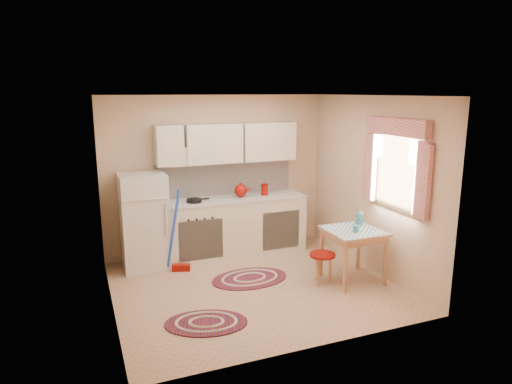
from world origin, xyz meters
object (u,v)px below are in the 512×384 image
base_cabinets (235,227)px  stool (322,268)px  table (352,255)px  fridge (144,221)px

base_cabinets → stool: 1.70m
table → fridge: bearing=148.8°
base_cabinets → stool: size_ratio=5.36×
fridge → table: (2.56, -1.55, -0.34)m
fridge → stool: (2.13, -1.48, -0.49)m
fridge → base_cabinets: 1.43m
table → stool: (-0.43, 0.07, -0.15)m
fridge → base_cabinets: (1.41, 0.05, -0.26)m
stool → table: bearing=-9.7°
table → stool: 0.46m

